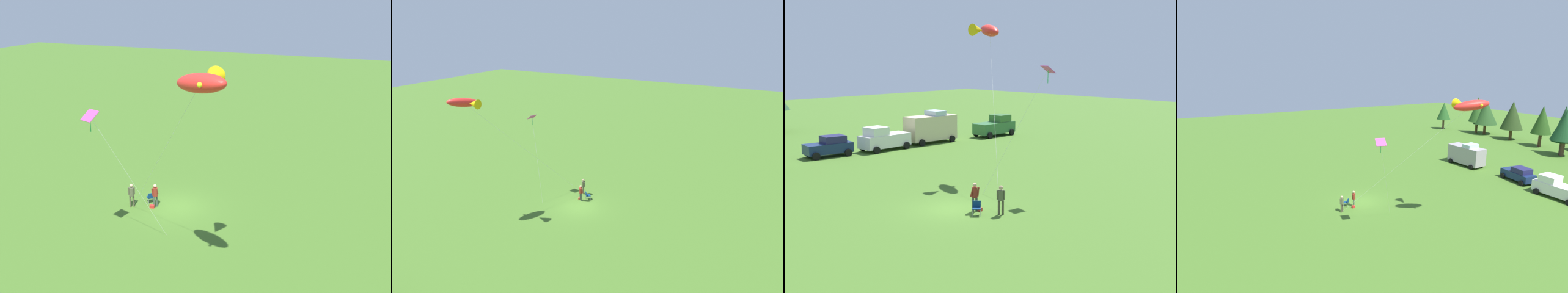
% 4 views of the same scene
% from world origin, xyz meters
% --- Properties ---
extents(ground_plane, '(160.00, 160.00, 0.00)m').
position_xyz_m(ground_plane, '(0.00, 0.00, 0.00)').
color(ground_plane, '#3F6722').
extents(person_kite_flyer, '(0.48, 0.50, 1.74)m').
position_xyz_m(person_kite_flyer, '(1.13, -2.92, 1.02)').
color(person_kite_flyer, '#46432F').
rests_on(person_kite_flyer, ground).
extents(folding_chair, '(0.68, 0.68, 0.82)m').
position_xyz_m(folding_chair, '(0.12, -1.94, 0.49)').
color(folding_chair, navy).
rests_on(folding_chair, ground).
extents(person_spectator, '(0.57, 0.46, 1.74)m').
position_xyz_m(person_spectator, '(0.56, -1.35, 1.02)').
color(person_spectator, '#3A483D').
rests_on(person_spectator, ground).
extents(backpack_on_grass, '(0.27, 0.35, 0.22)m').
position_xyz_m(backpack_on_grass, '(0.79, -1.51, 0.11)').
color(backpack_on_grass, red).
rests_on(backpack_on_grass, ground).
extents(kite_large_fish, '(9.18, 9.94, 11.57)m').
position_xyz_m(kite_large_fish, '(8.77, 5.45, 10.95)').
color(kite_large_fish, red).
rests_on(kite_large_fish, ground).
extents(kite_diamond_rainbow, '(3.51, 3.39, 8.49)m').
position_xyz_m(kite_diamond_rainbow, '(6.74, -1.74, 7.96)').
color(kite_diamond_rainbow, '#CF3FA2').
rests_on(kite_diamond_rainbow, ground).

